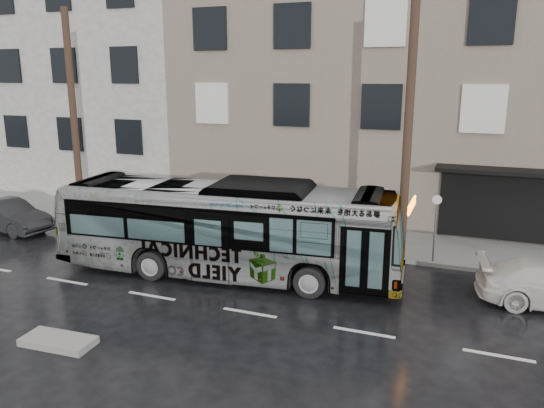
{
  "coord_description": "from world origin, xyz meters",
  "views": [
    {
      "loc": [
        8.7,
        -14.94,
        6.43
      ],
      "look_at": [
        1.92,
        2.5,
        1.87
      ],
      "focal_mm": 35.0,
      "sensor_mm": 36.0,
      "label": 1
    }
  ],
  "objects_px": {
    "utility_pole_front": "(408,130)",
    "bus": "(227,228)",
    "utility_pole_rear": "(74,118)",
    "dark_sedan": "(8,216)",
    "sign_post": "(435,228)"
  },
  "relations": [
    {
      "from": "dark_sedan",
      "to": "bus",
      "type": "bearing_deg",
      "value": -88.42
    },
    {
      "from": "utility_pole_rear",
      "to": "dark_sedan",
      "type": "height_order",
      "value": "utility_pole_rear"
    },
    {
      "from": "utility_pole_front",
      "to": "bus",
      "type": "distance_m",
      "value": 6.86
    },
    {
      "from": "utility_pole_rear",
      "to": "bus",
      "type": "xyz_separation_m",
      "value": [
        8.85,
        -3.33,
        -3.07
      ]
    },
    {
      "from": "utility_pole_rear",
      "to": "dark_sedan",
      "type": "relative_size",
      "value": 2.23
    },
    {
      "from": "sign_post",
      "to": "dark_sedan",
      "type": "bearing_deg",
      "value": -172.73
    },
    {
      "from": "sign_post",
      "to": "bus",
      "type": "distance_m",
      "value": 7.09
    },
    {
      "from": "sign_post",
      "to": "bus",
      "type": "height_order",
      "value": "bus"
    },
    {
      "from": "utility_pole_front",
      "to": "utility_pole_rear",
      "type": "relative_size",
      "value": 1.0
    },
    {
      "from": "utility_pole_front",
      "to": "sign_post",
      "type": "relative_size",
      "value": 3.75
    },
    {
      "from": "utility_pole_front",
      "to": "utility_pole_rear",
      "type": "xyz_separation_m",
      "value": [
        -14.0,
        0.0,
        0.0
      ]
    },
    {
      "from": "utility_pole_front",
      "to": "bus",
      "type": "bearing_deg",
      "value": -147.14
    },
    {
      "from": "utility_pole_front",
      "to": "dark_sedan",
      "type": "distance_m",
      "value": 16.61
    },
    {
      "from": "utility_pole_rear",
      "to": "dark_sedan",
      "type": "xyz_separation_m",
      "value": [
        -1.98,
        -2.18,
        -3.98
      ]
    },
    {
      "from": "utility_pole_front",
      "to": "sign_post",
      "type": "xyz_separation_m",
      "value": [
        1.1,
        0.0,
        -3.3
      ]
    }
  ]
}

